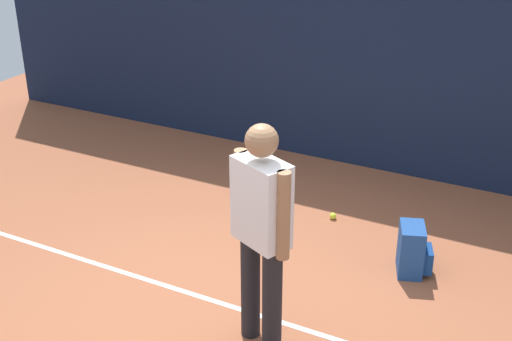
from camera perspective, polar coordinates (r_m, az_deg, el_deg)
name	(u,v)px	position (r m, az deg, el deg)	size (l,w,h in m)	color
ground_plane	(233,304)	(5.49, -1.94, -11.10)	(12.00, 12.00, 0.00)	#9E5638
back_fence	(367,55)	(7.45, 9.29, 9.52)	(10.00, 0.10, 2.55)	#141E38
court_line	(231,306)	(5.46, -2.14, -11.30)	(9.00, 0.05, 0.00)	white
tennis_player	(261,226)	(4.57, 0.45, -4.70)	(0.49, 0.36, 1.70)	black
backpack	(413,251)	(5.89, 12.99, -6.55)	(0.35, 0.35, 0.44)	#1E478C
tennis_ball_near_player	(333,216)	(6.67, 6.47, -3.81)	(0.07, 0.07, 0.07)	#CCE033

